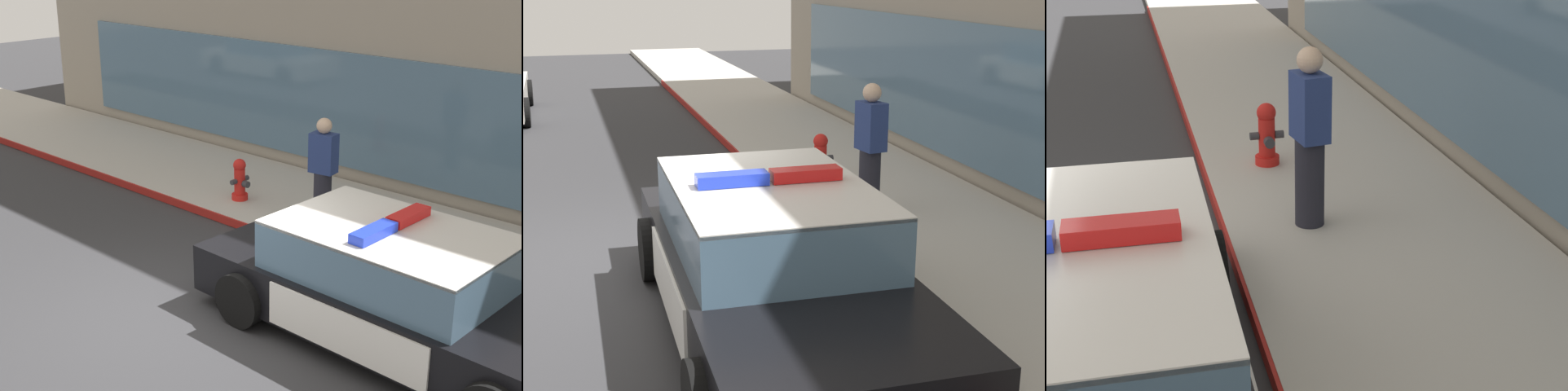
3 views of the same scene
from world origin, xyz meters
TOP-DOWN VIEW (x-y plane):
  - sidewalk at (0.00, 3.98)m, footprint 48.00×2.84m
  - curb_red_paint at (0.00, 2.54)m, footprint 28.80×0.04m
  - police_cruiser at (2.31, 1.30)m, footprint 4.98×2.16m
  - fire_hydrant at (-2.13, 3.27)m, footprint 0.34×0.39m
  - pedestrian_on_sidewalk at (-0.40, 3.35)m, footprint 0.43×0.32m

SIDE VIEW (x-z plane):
  - sidewalk at x=0.00m, z-range 0.00..0.15m
  - curb_red_paint at x=0.00m, z-range 0.01..0.14m
  - fire_hydrant at x=-2.13m, z-range 0.14..0.86m
  - police_cruiser at x=2.31m, z-range -0.07..1.43m
  - pedestrian_on_sidewalk at x=-0.40m, z-range 0.16..1.87m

